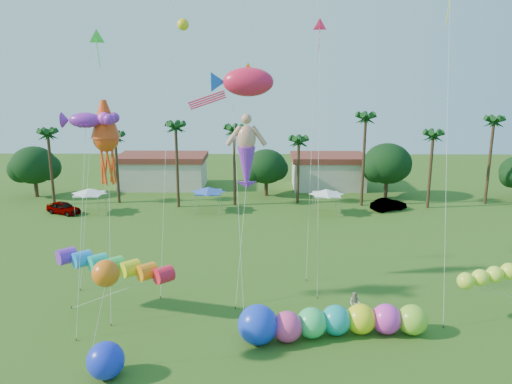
{
  "coord_description": "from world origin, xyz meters",
  "views": [
    {
      "loc": [
        0.34,
        -20.99,
        16.54
      ],
      "look_at": [
        0.0,
        10.0,
        9.0
      ],
      "focal_mm": 35.0,
      "sensor_mm": 36.0,
      "label": 1
    }
  ],
  "objects_px": {
    "car_a": "(63,208)",
    "caterpillar_inflatable": "(326,322)",
    "spectator_b": "(355,303)",
    "car_b": "(389,205)",
    "blue_ball": "(106,360)"
  },
  "relations": [
    {
      "from": "car_a",
      "to": "caterpillar_inflatable",
      "type": "xyz_separation_m",
      "value": [
        27.66,
        -27.99,
        0.32
      ]
    },
    {
      "from": "spectator_b",
      "to": "car_b",
      "type": "bearing_deg",
      "value": 100.72
    },
    {
      "from": "car_a",
      "to": "caterpillar_inflatable",
      "type": "relative_size",
      "value": 0.35
    },
    {
      "from": "blue_ball",
      "to": "spectator_b",
      "type": "bearing_deg",
      "value": 26.68
    },
    {
      "from": "spectator_b",
      "to": "caterpillar_inflatable",
      "type": "height_order",
      "value": "caterpillar_inflatable"
    },
    {
      "from": "car_b",
      "to": "blue_ball",
      "type": "xyz_separation_m",
      "value": [
        -24.05,
        -34.34,
        0.31
      ]
    },
    {
      "from": "car_b",
      "to": "blue_ball",
      "type": "bearing_deg",
      "value": 120.1
    },
    {
      "from": "blue_ball",
      "to": "car_a",
      "type": "bearing_deg",
      "value": 114.76
    },
    {
      "from": "spectator_b",
      "to": "blue_ball",
      "type": "xyz_separation_m",
      "value": [
        -15.08,
        -7.58,
        0.22
      ]
    },
    {
      "from": "car_a",
      "to": "spectator_b",
      "type": "bearing_deg",
      "value": -104.86
    },
    {
      "from": "blue_ball",
      "to": "car_b",
      "type": "bearing_deg",
      "value": 55.0
    },
    {
      "from": "caterpillar_inflatable",
      "to": "car_a",
      "type": "bearing_deg",
      "value": 126.58
    },
    {
      "from": "car_a",
      "to": "car_b",
      "type": "relative_size",
      "value": 0.97
    },
    {
      "from": "caterpillar_inflatable",
      "to": "spectator_b",
      "type": "bearing_deg",
      "value": 44.75
    },
    {
      "from": "spectator_b",
      "to": "blue_ball",
      "type": "relative_size",
      "value": 0.79
    }
  ]
}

